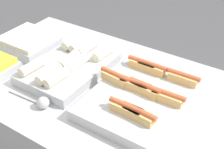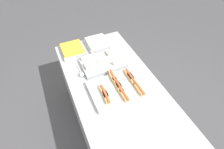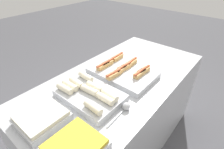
{
  "view_description": "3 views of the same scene",
  "coord_description": "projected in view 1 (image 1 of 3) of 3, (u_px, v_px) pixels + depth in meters",
  "views": [
    {
      "loc": [
        0.52,
        -0.94,
        1.72
      ],
      "look_at": [
        -0.09,
        0.0,
        0.93
      ],
      "focal_mm": 50.0,
      "sensor_mm": 36.0,
      "label": 1
    },
    {
      "loc": [
        0.98,
        -0.48,
        2.19
      ],
      "look_at": [
        -0.09,
        0.0,
        0.93
      ],
      "focal_mm": 28.0,
      "sensor_mm": 36.0,
      "label": 2
    },
    {
      "loc": [
        -0.97,
        -0.73,
        1.69
      ],
      "look_at": [
        -0.09,
        0.0,
        0.93
      ],
      "focal_mm": 28.0,
      "sensor_mm": 36.0,
      "label": 3
    }
  ],
  "objects": [
    {
      "name": "tray_wraps",
      "position": [
        70.0,
        65.0,
        1.51
      ],
      "size": [
        0.31,
        0.46,
        0.1
      ],
      "color": "#B7BABF",
      "rests_on": "counter"
    },
    {
      "name": "tray_hotdogs",
      "position": [
        141.0,
        93.0,
        1.33
      ],
      "size": [
        0.4,
        0.54,
        0.1
      ],
      "color": "#B7BABF",
      "rests_on": "counter"
    },
    {
      "name": "serving_spoon_near",
      "position": [
        41.0,
        102.0,
        1.3
      ],
      "size": [
        0.23,
        0.05,
        0.05
      ],
      "color": "#B2B5BA",
      "rests_on": "counter"
    },
    {
      "name": "tray_side_back",
      "position": [
        29.0,
        42.0,
        1.7
      ],
      "size": [
        0.27,
        0.26,
        0.07
      ],
      "color": "#B7BABF",
      "rests_on": "counter"
    }
  ]
}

